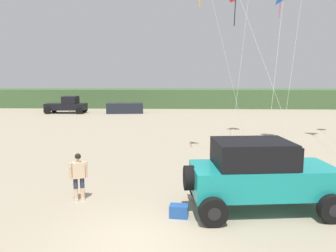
# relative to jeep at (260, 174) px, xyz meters

# --- Properties ---
(ground_plane) EXTENTS (220.00, 220.00, 0.00)m
(ground_plane) POSITION_rel_jeep_xyz_m (-3.65, -2.05, -1.20)
(ground_plane) COLOR tan
(dune_ridge) EXTENTS (90.00, 6.93, 2.50)m
(dune_ridge) POSITION_rel_jeep_xyz_m (-2.37, 36.58, 0.05)
(dune_ridge) COLOR #426038
(dune_ridge) RESTS_ON ground_plane
(jeep) EXTENTS (4.96, 2.80, 2.26)m
(jeep) POSITION_rel_jeep_xyz_m (0.00, 0.00, 0.00)
(jeep) COLOR teal
(jeep) RESTS_ON ground_plane
(person_watching) EXTENTS (0.58, 0.42, 1.67)m
(person_watching) POSITION_rel_jeep_xyz_m (-5.96, 0.56, -0.26)
(person_watching) COLOR #DBB28E
(person_watching) RESTS_ON ground_plane
(cooler_box) EXTENTS (0.60, 0.42, 0.38)m
(cooler_box) POSITION_rel_jeep_xyz_m (-2.54, -0.63, -1.01)
(cooler_box) COLOR #23519E
(cooler_box) RESTS_ON ground_plane
(distant_pickup) EXTENTS (4.61, 2.38, 1.98)m
(distant_pickup) POSITION_rel_jeep_xyz_m (-15.77, 27.61, -0.26)
(distant_pickup) COLOR black
(distant_pickup) RESTS_ON ground_plane
(distant_sedan) EXTENTS (4.36, 2.14, 1.20)m
(distant_sedan) POSITION_rel_jeep_xyz_m (-8.99, 27.78, -0.60)
(distant_sedan) COLOR #1E232D
(distant_sedan) RESTS_ON ground_plane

